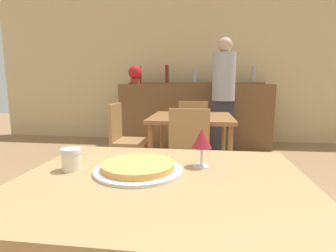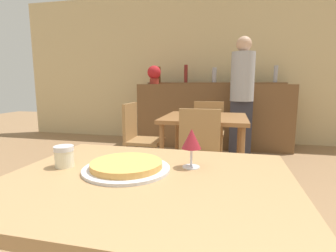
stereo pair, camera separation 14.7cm
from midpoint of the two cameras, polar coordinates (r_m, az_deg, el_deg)
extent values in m
cube|color=#D1B784|center=(5.16, 5.23, 12.45)|extent=(8.00, 0.05, 2.80)
cube|color=#A87F51|center=(0.97, -5.79, -12.32)|extent=(1.05, 0.85, 0.04)
cylinder|color=#A87F51|center=(1.60, -19.70, -19.01)|extent=(0.05, 0.05, 0.73)
cylinder|color=#A87F51|center=(1.47, 17.55, -21.55)|extent=(0.05, 0.05, 0.73)
cube|color=brown|center=(2.93, 3.71, 1.81)|extent=(0.90, 0.89, 0.04)
cylinder|color=brown|center=(2.69, -5.35, -7.05)|extent=(0.05, 0.05, 0.71)
cylinder|color=brown|center=(2.63, 11.66, -7.56)|extent=(0.05, 0.05, 0.71)
cylinder|color=brown|center=(3.43, -2.49, -3.46)|extent=(0.05, 0.05, 0.71)
cylinder|color=brown|center=(3.38, 10.73, -3.79)|extent=(0.05, 0.05, 0.71)
cube|color=brown|center=(4.68, 4.83, 2.34)|extent=(2.60, 0.56, 1.10)
cube|color=brown|center=(4.79, 5.00, 9.25)|extent=(2.39, 0.24, 0.03)
cylinder|color=#5B3314|center=(4.94, -7.06, 11.06)|extent=(0.07, 0.07, 0.29)
cylinder|color=maroon|center=(4.84, -1.11, 11.32)|extent=(0.06, 0.06, 0.31)
cylinder|color=#9999A3|center=(4.79, 5.03, 10.97)|extent=(0.08, 0.08, 0.26)
cylinder|color=#1E5123|center=(4.79, 11.21, 10.63)|extent=(0.09, 0.09, 0.22)
cylinder|color=#9999A3|center=(4.85, 17.33, 10.69)|extent=(0.07, 0.07, 0.28)
cube|color=olive|center=(2.31, 2.47, -7.71)|extent=(0.40, 0.40, 0.04)
cube|color=olive|center=(2.44, 2.89, -1.23)|extent=(0.38, 0.04, 0.43)
cylinder|color=olive|center=(2.25, -2.41, -14.28)|extent=(0.03, 0.03, 0.41)
cylinder|color=olive|center=(2.23, 6.54, -14.66)|extent=(0.03, 0.03, 0.41)
cylinder|color=olive|center=(2.57, -1.08, -11.29)|extent=(0.03, 0.03, 0.41)
cylinder|color=olive|center=(2.54, 6.68, -11.56)|extent=(0.03, 0.03, 0.41)
cube|color=olive|center=(3.67, 4.39, -1.38)|extent=(0.40, 0.40, 0.04)
cube|color=olive|center=(3.45, 4.27, 1.85)|extent=(0.38, 0.04, 0.43)
cylinder|color=olive|center=(3.88, 7.00, -4.25)|extent=(0.03, 0.03, 0.41)
cylinder|color=olive|center=(3.89, 1.98, -4.13)|extent=(0.03, 0.03, 0.41)
cylinder|color=olive|center=(3.55, 6.94, -5.53)|extent=(0.03, 0.03, 0.41)
cylinder|color=olive|center=(3.56, 1.45, -5.38)|extent=(0.03, 0.03, 0.41)
cube|color=olive|center=(3.11, -9.38, -3.41)|extent=(0.40, 0.40, 0.04)
cube|color=olive|center=(3.13, -12.68, 0.88)|extent=(0.04, 0.38, 0.43)
cylinder|color=olive|center=(2.97, -7.04, -8.49)|extent=(0.03, 0.03, 0.41)
cylinder|color=olive|center=(3.28, -5.55, -6.71)|extent=(0.03, 0.03, 0.41)
cylinder|color=olive|center=(3.07, -13.26, -8.07)|extent=(0.03, 0.03, 0.41)
cylinder|color=olive|center=(3.37, -11.22, -6.41)|extent=(0.03, 0.03, 0.41)
cylinder|color=silver|center=(1.04, -10.54, -9.49)|extent=(0.34, 0.34, 0.01)
cylinder|color=gold|center=(1.03, -10.57, -8.55)|extent=(0.28, 0.28, 0.02)
cylinder|color=beige|center=(1.13, -23.83, -7.17)|extent=(0.07, 0.07, 0.07)
cylinder|color=silver|center=(1.11, -23.98, -5.02)|extent=(0.08, 0.08, 0.02)
cube|color=#2D2D38|center=(4.13, 10.73, -0.44)|extent=(0.32, 0.18, 0.85)
cylinder|color=#9E9EA3|center=(4.07, 11.06, 10.43)|extent=(0.34, 0.34, 0.71)
sphere|color=tan|center=(4.11, 11.27, 16.91)|extent=(0.22, 0.22, 0.22)
cylinder|color=silver|center=(1.09, 3.41, -8.73)|extent=(0.07, 0.07, 0.00)
cylinder|color=silver|center=(1.07, 3.43, -6.72)|extent=(0.01, 0.01, 0.07)
cone|color=maroon|center=(1.06, 3.47, -2.67)|extent=(0.08, 0.08, 0.08)
cylinder|color=maroon|center=(4.76, -8.01, 9.62)|extent=(0.16, 0.16, 0.10)
sphere|color=red|center=(4.77, -8.05, 11.52)|extent=(0.24, 0.24, 0.24)
camera|label=1|loc=(0.07, -92.86, -0.47)|focal=28.00mm
camera|label=2|loc=(0.07, 87.14, 0.47)|focal=28.00mm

